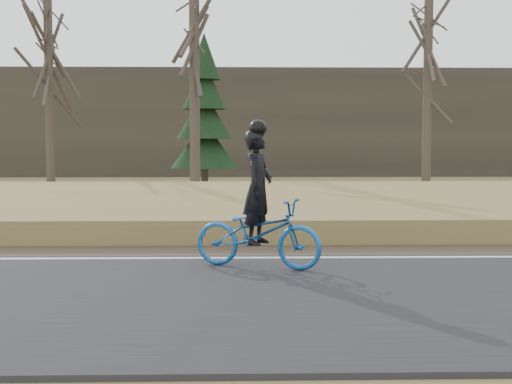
{
  "coord_description": "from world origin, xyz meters",
  "views": [
    {
      "loc": [
        -1.93,
        -11.08,
        1.91
      ],
      "look_at": [
        -1.64,
        0.5,
        1.1
      ],
      "focal_mm": 50.0,
      "sensor_mm": 36.0,
      "label": 1
    }
  ],
  "objects": [
    {
      "name": "road",
      "position": [
        0.0,
        -2.5,
        0.03
      ],
      "size": [
        120.0,
        6.0,
        0.06
      ],
      "primitive_type": "cube",
      "color": "black",
      "rests_on": "ground"
    },
    {
      "name": "conifer",
      "position": [
        -3.22,
        16.41,
        2.88
      ],
      "size": [
        2.6,
        2.6,
        6.09
      ],
      "color": "#483D35",
      "rests_on": "ground"
    },
    {
      "name": "ground",
      "position": [
        0.0,
        0.0,
        0.0
      ],
      "size": [
        120.0,
        120.0,
        0.0
      ],
      "primitive_type": "plane",
      "color": "olive",
      "rests_on": "ground"
    },
    {
      "name": "ballast",
      "position": [
        0.0,
        8.0,
        0.23
      ],
      "size": [
        120.0,
        3.0,
        0.45
      ],
      "primitive_type": "cube",
      "color": "slate",
      "rests_on": "ground"
    },
    {
      "name": "bare_tree_center",
      "position": [
        5.73,
        17.69,
        3.8
      ],
      "size": [
        0.36,
        0.36,
        7.59
      ],
      "primitive_type": "cylinder",
      "color": "#483D35",
      "rests_on": "ground"
    },
    {
      "name": "edge_line",
      "position": [
        0.0,
        0.2,
        0.07
      ],
      "size": [
        120.0,
        0.12,
        0.01
      ],
      "primitive_type": "cube",
      "color": "silver",
      "rests_on": "road"
    },
    {
      "name": "treeline_backdrop",
      "position": [
        0.0,
        30.0,
        3.0
      ],
      "size": [
        120.0,
        4.0,
        6.0
      ],
      "primitive_type": "cube",
      "color": "#383328",
      "rests_on": "ground"
    },
    {
      "name": "embankment",
      "position": [
        0.0,
        4.2,
        0.22
      ],
      "size": [
        120.0,
        5.0,
        0.44
      ],
      "primitive_type": "cube",
      "color": "olive",
      "rests_on": "ground"
    },
    {
      "name": "cyclist",
      "position": [
        -1.64,
        -0.66,
        0.74
      ],
      "size": [
        2.06,
        1.34,
        2.18
      ],
      "rotation": [
        0.0,
        0.0,
        1.2
      ],
      "color": "#16569C",
      "rests_on": "road"
    },
    {
      "name": "railroad",
      "position": [
        0.0,
        8.0,
        0.53
      ],
      "size": [
        120.0,
        2.4,
        0.29
      ],
      "color": "black",
      "rests_on": "ballast"
    },
    {
      "name": "shoulder",
      "position": [
        0.0,
        1.2,
        0.02
      ],
      "size": [
        120.0,
        1.6,
        0.04
      ],
      "primitive_type": "cube",
      "color": "#473A2B",
      "rests_on": "ground"
    },
    {
      "name": "bare_tree_left",
      "position": [
        -9.75,
        18.82,
        4.35
      ],
      "size": [
        0.36,
        0.36,
        8.7
      ],
      "primitive_type": "cylinder",
      "color": "#483D35",
      "rests_on": "ground"
    },
    {
      "name": "bare_tree_near_left",
      "position": [
        -3.39,
        13.05,
        3.52
      ],
      "size": [
        0.36,
        0.36,
        7.03
      ],
      "primitive_type": "cylinder",
      "color": "#483D35",
      "rests_on": "ground"
    }
  ]
}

